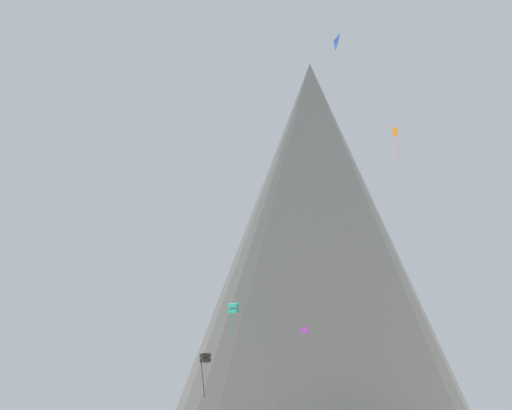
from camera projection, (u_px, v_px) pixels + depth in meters
rock_massif at (299, 268)px, 110.41m from camera, size 58.48×58.04×65.33m
kite_blue_high at (336, 41)px, 58.31m from camera, size 0.91×1.71×1.66m
kite_teal_mid at (234, 308)px, 88.17m from camera, size 1.42×1.50×4.29m
kite_black_low at (205, 359)px, 75.57m from camera, size 1.37×1.37×4.86m
kite_orange_high at (396, 136)px, 86.78m from camera, size 0.69×0.32×4.20m
kite_violet_low at (305, 330)px, 80.50m from camera, size 0.93×0.94×0.80m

